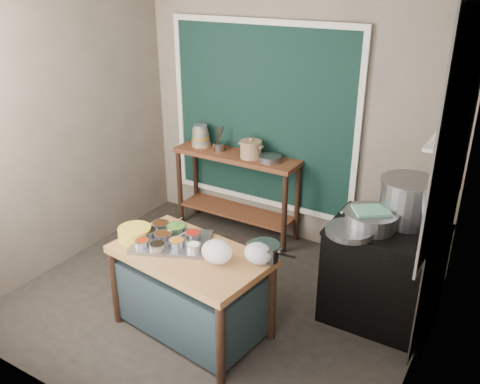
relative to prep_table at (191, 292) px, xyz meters
The scene contains 30 objects.
floor 0.58m from the prep_table, 96.72° to the left, with size 3.50×3.00×0.02m, color #29231F.
back_wall 2.19m from the prep_table, 91.48° to the left, with size 3.50×0.02×2.80m, color #776A5C.
left_wall 2.12m from the prep_table, 166.80° to the left, with size 0.02×3.00×2.80m, color #776A5C.
right_wall 2.04m from the prep_table, 13.94° to the left, with size 0.02×3.00×2.80m, color #776A5C.
curtain_panel 2.17m from the prep_table, 101.92° to the left, with size 2.10×0.02×1.90m, color black.
curtain_frame 2.16m from the prep_table, 101.98° to the left, with size 2.22×0.03×2.02m, color beige, non-canonical shape.
tile_panel 2.44m from the prep_table, 30.04° to the left, with size 0.02×1.70×1.70m, color #B2B2AA.
soot_patch 2.03m from the prep_table, 32.45° to the left, with size 0.01×1.30×1.30m, color black.
wall_shelf 2.37m from the prep_table, 38.89° to the left, with size 0.22×0.70×0.03m, color beige.
prep_table is the anchor object (origin of this frame).
back_counter 1.81m from the prep_table, 109.39° to the left, with size 1.45×0.40×0.95m, color #5A2D19.
stove_block 1.63m from the prep_table, 36.86° to the left, with size 0.90×0.68×0.85m, color black.
stove_top 1.70m from the prep_table, 36.86° to the left, with size 0.92×0.69×0.03m, color black.
condiment_tray 0.44m from the prep_table, 168.62° to the left, with size 0.62×0.44×0.03m, color gray.
condiment_bowls 0.50m from the prep_table, 169.79° to the left, with size 0.59×0.46×0.07m.
yellow_basin 0.67m from the prep_table, behind, with size 0.27×0.27×0.11m, color gold.
saucepan 0.74m from the prep_table, 21.72° to the left, with size 0.24×0.24×0.13m, color gray, non-canonical shape.
plastic_bag_a 0.54m from the prep_table, ahead, with size 0.25×0.21×0.19m, color white.
plastic_bag_b 0.72m from the prep_table, 15.35° to the left, with size 0.22×0.19×0.17m, color white.
bowl_stack 2.16m from the prep_table, 122.24° to the left, with size 0.22×0.22×0.25m.
utensil_cup 2.00m from the prep_table, 115.79° to the left, with size 0.14×0.14×0.09m, color gray.
ceramic_crock 1.85m from the prep_table, 103.61° to the left, with size 0.25×0.25×0.17m, color #90704E, non-canonical shape.
wide_bowl 1.81m from the prep_table, 95.96° to the left, with size 0.24×0.24×0.06m, color gray.
stock_pot 1.93m from the prep_table, 40.19° to the left, with size 0.48×0.48×0.38m, color gray, non-canonical shape.
pot_lid 2.01m from the prep_table, 34.02° to the left, with size 0.41×0.41×0.02m, color gray.
steamer 1.58m from the prep_table, 37.89° to the left, with size 0.45×0.45×0.14m, color gray, non-canonical shape.
green_cloth 1.61m from the prep_table, 37.89° to the left, with size 0.28×0.21×0.02m, color #5FAD81.
shallow_pan 1.38m from the prep_table, 34.31° to the left, with size 0.39×0.39×0.05m, color gray.
shelf_bowl_stack 2.39m from the prep_table, 38.19° to the left, with size 0.16×0.16×0.13m.
shelf_bowl_green 2.49m from the prep_table, 42.72° to the left, with size 0.13×0.13×0.05m, color gray.
Camera 1 is at (2.19, -3.21, 2.83)m, focal length 38.00 mm.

